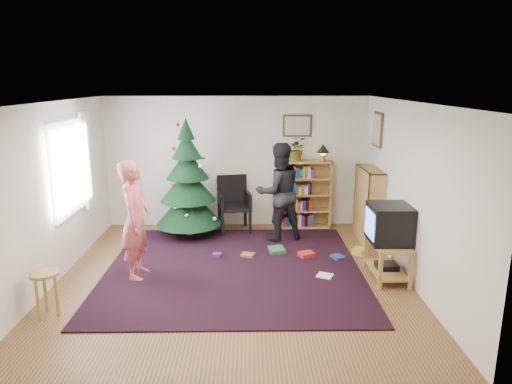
{
  "coord_description": "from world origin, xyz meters",
  "views": [
    {
      "loc": [
        0.24,
        -6.15,
        2.78
      ],
      "look_at": [
        0.34,
        0.7,
        1.1
      ],
      "focal_mm": 32.0,
      "sensor_mm": 36.0,
      "label": 1
    }
  ],
  "objects_px": {
    "bookshelf_back": "(306,194)",
    "tv_stand": "(387,256)",
    "crt_tv": "(389,224)",
    "table_lamp": "(323,150)",
    "picture_right": "(378,130)",
    "armchair": "(234,201)",
    "person_by_chair": "(279,192)",
    "bookshelf_right": "(369,204)",
    "stool": "(45,282)",
    "person_standing": "(136,220)",
    "picture_back": "(297,126)",
    "christmas_tree": "(188,188)",
    "potted_plant": "(297,149)"
  },
  "relations": [
    {
      "from": "tv_stand",
      "to": "person_standing",
      "type": "height_order",
      "value": "person_standing"
    },
    {
      "from": "christmas_tree",
      "to": "bookshelf_back",
      "type": "distance_m",
      "value": 2.26
    },
    {
      "from": "bookshelf_right",
      "to": "bookshelf_back",
      "type": "bearing_deg",
      "value": 51.93
    },
    {
      "from": "bookshelf_right",
      "to": "tv_stand",
      "type": "height_order",
      "value": "bookshelf_right"
    },
    {
      "from": "person_by_chair",
      "to": "table_lamp",
      "type": "relative_size",
      "value": 5.47
    },
    {
      "from": "bookshelf_back",
      "to": "armchair",
      "type": "xyz_separation_m",
      "value": [
        -1.38,
        -0.14,
        -0.1
      ]
    },
    {
      "from": "christmas_tree",
      "to": "person_standing",
      "type": "distance_m",
      "value": 1.86
    },
    {
      "from": "bookshelf_back",
      "to": "person_by_chair",
      "type": "relative_size",
      "value": 0.74
    },
    {
      "from": "crt_tv",
      "to": "table_lamp",
      "type": "distance_m",
      "value": 2.55
    },
    {
      "from": "bookshelf_back",
      "to": "crt_tv",
      "type": "xyz_separation_m",
      "value": [
        0.89,
        -2.39,
        0.15
      ]
    },
    {
      "from": "christmas_tree",
      "to": "tv_stand",
      "type": "height_order",
      "value": "christmas_tree"
    },
    {
      "from": "picture_back",
      "to": "crt_tv",
      "type": "distance_m",
      "value": 2.96
    },
    {
      "from": "crt_tv",
      "to": "stool",
      "type": "bearing_deg",
      "value": -166.6
    },
    {
      "from": "bookshelf_back",
      "to": "tv_stand",
      "type": "xyz_separation_m",
      "value": [
        0.89,
        -2.39,
        -0.34
      ]
    },
    {
      "from": "picture_back",
      "to": "picture_right",
      "type": "distance_m",
      "value": 1.51
    },
    {
      "from": "christmas_tree",
      "to": "crt_tv",
      "type": "distance_m",
      "value": 3.61
    },
    {
      "from": "bookshelf_right",
      "to": "potted_plant",
      "type": "height_order",
      "value": "potted_plant"
    },
    {
      "from": "bookshelf_back",
      "to": "table_lamp",
      "type": "relative_size",
      "value": 4.07
    },
    {
      "from": "bookshelf_right",
      "to": "christmas_tree",
      "type": "bearing_deg",
      "value": 84.86
    },
    {
      "from": "tv_stand",
      "to": "stool",
      "type": "relative_size",
      "value": 1.5
    },
    {
      "from": "bookshelf_right",
      "to": "stool",
      "type": "bearing_deg",
      "value": 120.26
    },
    {
      "from": "table_lamp",
      "to": "christmas_tree",
      "type": "bearing_deg",
      "value": -168.63
    },
    {
      "from": "person_standing",
      "to": "picture_right",
      "type": "bearing_deg",
      "value": -63.83
    },
    {
      "from": "person_standing",
      "to": "armchair",
      "type": "bearing_deg",
      "value": -29.45
    },
    {
      "from": "tv_stand",
      "to": "person_by_chair",
      "type": "height_order",
      "value": "person_by_chair"
    },
    {
      "from": "tv_stand",
      "to": "bookshelf_right",
      "type": "bearing_deg",
      "value": 85.7
    },
    {
      "from": "picture_back",
      "to": "person_by_chair",
      "type": "bearing_deg",
      "value": -114.37
    },
    {
      "from": "tv_stand",
      "to": "armchair",
      "type": "height_order",
      "value": "armchair"
    },
    {
      "from": "bookshelf_back",
      "to": "tv_stand",
      "type": "height_order",
      "value": "bookshelf_back"
    },
    {
      "from": "person_by_chair",
      "to": "table_lamp",
      "type": "xyz_separation_m",
      "value": [
        0.88,
        0.74,
        0.64
      ]
    },
    {
      "from": "picture_back",
      "to": "table_lamp",
      "type": "height_order",
      "value": "picture_back"
    },
    {
      "from": "picture_right",
      "to": "armchair",
      "type": "height_order",
      "value": "picture_right"
    },
    {
      "from": "bookshelf_back",
      "to": "tv_stand",
      "type": "relative_size",
      "value": 1.52
    },
    {
      "from": "crt_tv",
      "to": "potted_plant",
      "type": "bearing_deg",
      "value": 114.46
    },
    {
      "from": "tv_stand",
      "to": "potted_plant",
      "type": "xyz_separation_m",
      "value": [
        -1.09,
        2.39,
        1.21
      ]
    },
    {
      "from": "bookshelf_right",
      "to": "potted_plant",
      "type": "xyz_separation_m",
      "value": [
        -1.21,
        0.79,
        0.87
      ]
    },
    {
      "from": "bookshelf_back",
      "to": "stool",
      "type": "height_order",
      "value": "bookshelf_back"
    },
    {
      "from": "armchair",
      "to": "person_by_chair",
      "type": "distance_m",
      "value": 1.04
    },
    {
      "from": "person_standing",
      "to": "person_by_chair",
      "type": "xyz_separation_m",
      "value": [
        2.13,
        1.56,
        0.01
      ]
    },
    {
      "from": "bookshelf_back",
      "to": "table_lamp",
      "type": "height_order",
      "value": "table_lamp"
    },
    {
      "from": "picture_right",
      "to": "stool",
      "type": "bearing_deg",
      "value": -148.65
    },
    {
      "from": "table_lamp",
      "to": "bookshelf_back",
      "type": "bearing_deg",
      "value": 180.0
    },
    {
      "from": "picture_right",
      "to": "person_standing",
      "type": "height_order",
      "value": "picture_right"
    },
    {
      "from": "stool",
      "to": "bookshelf_back",
      "type": "bearing_deg",
      "value": 44.23
    },
    {
      "from": "armchair",
      "to": "stool",
      "type": "height_order",
      "value": "armchair"
    },
    {
      "from": "person_by_chair",
      "to": "crt_tv",
      "type": "bearing_deg",
      "value": 113.21
    },
    {
      "from": "person_standing",
      "to": "table_lamp",
      "type": "height_order",
      "value": "person_standing"
    },
    {
      "from": "picture_back",
      "to": "bookshelf_right",
      "type": "height_order",
      "value": "picture_back"
    },
    {
      "from": "stool",
      "to": "person_by_chair",
      "type": "relative_size",
      "value": 0.33
    },
    {
      "from": "tv_stand",
      "to": "picture_right",
      "type": "bearing_deg",
      "value": 81.92
    }
  ]
}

